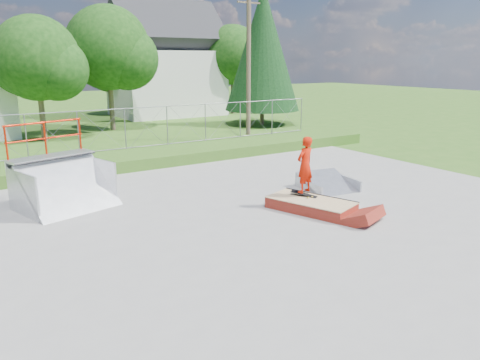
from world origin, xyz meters
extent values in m
plane|color=#32611B|center=(0.00, 0.00, 0.00)|extent=(120.00, 120.00, 0.00)
cube|color=gray|center=(0.00, 0.00, 0.02)|extent=(20.00, 16.00, 0.04)
cube|color=#32611B|center=(0.00, 9.50, 0.25)|extent=(24.00, 3.00, 0.50)
cube|color=maroon|center=(2.02, 0.55, 0.17)|extent=(1.91, 2.71, 0.35)
cube|color=tan|center=(2.02, 0.55, 0.36)|extent=(1.94, 2.74, 0.02)
cube|color=black|center=(2.09, 0.96, 0.41)|extent=(0.60, 0.80, 0.13)
imported|color=red|center=(2.09, 0.96, 1.25)|extent=(0.68, 0.52, 1.67)
cube|color=silver|center=(9.00, 26.00, 2.50)|extent=(8.00, 6.00, 5.00)
cube|color=#2A2A2E|center=(9.00, 26.00, 5.90)|extent=(8.40, 6.08, 6.08)
cylinder|color=brown|center=(7.50, 12.00, 4.00)|extent=(0.24, 0.24, 8.00)
cylinder|color=brown|center=(-2.00, 18.00, 1.22)|extent=(0.30, 0.30, 2.45)
sphere|color=#11370F|center=(-2.00, 18.00, 4.41)|extent=(4.48, 4.48, 4.48)
sphere|color=#11370F|center=(-1.16, 17.44, 3.85)|extent=(3.36, 3.36, 3.36)
cylinder|color=brown|center=(2.50, 20.00, 1.40)|extent=(0.30, 0.30, 2.80)
sphere|color=#11370F|center=(2.50, 20.00, 5.04)|extent=(5.12, 5.12, 5.12)
sphere|color=#11370F|center=(3.46, 19.36, 4.40)|extent=(3.84, 3.84, 3.84)
cylinder|color=brown|center=(14.00, 24.00, 1.31)|extent=(0.30, 0.30, 2.62)
sphere|color=#11370F|center=(14.00, 24.00, 4.72)|extent=(4.80, 4.80, 4.80)
sphere|color=#11370F|center=(14.90, 23.40, 4.12)|extent=(3.60, 3.60, 3.60)
cylinder|color=brown|center=(5.00, 28.00, 1.05)|extent=(0.30, 0.30, 2.10)
sphere|color=#11370F|center=(5.00, 28.00, 3.78)|extent=(3.84, 3.84, 3.84)
sphere|color=#11370F|center=(5.72, 27.52, 3.30)|extent=(2.88, 2.88, 2.88)
cylinder|color=brown|center=(12.00, 17.00, 0.60)|extent=(0.28, 0.28, 1.20)
cone|color=black|center=(12.00, 17.00, 5.05)|extent=(5.04, 5.04, 8.10)
camera|label=1|loc=(-6.82, -9.28, 4.31)|focal=35.00mm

